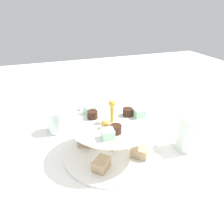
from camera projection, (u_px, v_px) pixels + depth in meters
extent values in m
plane|color=white|center=(112.00, 153.00, 0.66)|extent=(2.40, 2.40, 0.00)
cylinder|color=white|center=(112.00, 152.00, 0.66)|extent=(0.29, 0.29, 0.01)
cylinder|color=white|center=(112.00, 123.00, 0.62)|extent=(0.24, 0.24, 0.01)
cylinder|color=gold|center=(112.00, 130.00, 0.63)|extent=(0.01, 0.01, 0.17)
sphere|color=gold|center=(112.00, 104.00, 0.59)|extent=(0.02, 0.02, 0.02)
cube|color=tan|center=(101.00, 164.00, 0.58)|extent=(0.06, 0.06, 0.03)
cube|color=tan|center=(140.00, 152.00, 0.63)|extent=(0.06, 0.06, 0.03)
cube|color=tan|center=(121.00, 132.00, 0.72)|extent=(0.06, 0.05, 0.03)
cube|color=tan|center=(86.00, 141.00, 0.68)|extent=(0.05, 0.06, 0.03)
cylinder|color=#E5C660|center=(116.00, 140.00, 0.69)|extent=(0.04, 0.04, 0.01)
cylinder|color=#381E14|center=(116.00, 129.00, 0.56)|extent=(0.03, 0.03, 0.02)
cylinder|color=#381E14|center=(128.00, 112.00, 0.64)|extent=(0.03, 0.03, 0.02)
cylinder|color=#381E14|center=(93.00, 115.00, 0.63)|extent=(0.03, 0.03, 0.02)
cube|color=#B2E5BC|center=(90.00, 110.00, 0.65)|extent=(0.04, 0.04, 0.02)
cube|color=#B2E5BC|center=(108.00, 134.00, 0.53)|extent=(0.03, 0.03, 0.02)
cube|color=#B2E5BC|center=(138.00, 112.00, 0.64)|extent=(0.03, 0.03, 0.02)
sphere|color=gold|center=(105.00, 124.00, 0.58)|extent=(0.02, 0.02, 0.02)
cylinder|color=silver|center=(188.00, 133.00, 0.66)|extent=(0.07, 0.07, 0.11)
cylinder|color=silver|center=(56.00, 121.00, 0.76)|extent=(0.06, 0.06, 0.08)
cylinder|color=white|center=(85.00, 118.00, 0.86)|extent=(0.09, 0.09, 0.01)
cylinder|color=white|center=(85.00, 112.00, 0.85)|extent=(0.06, 0.06, 0.04)
cylinder|color=#4772B2|center=(85.00, 108.00, 0.84)|extent=(0.06, 0.06, 0.01)
cube|color=silver|center=(136.00, 113.00, 0.90)|extent=(0.13, 0.13, 0.00)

